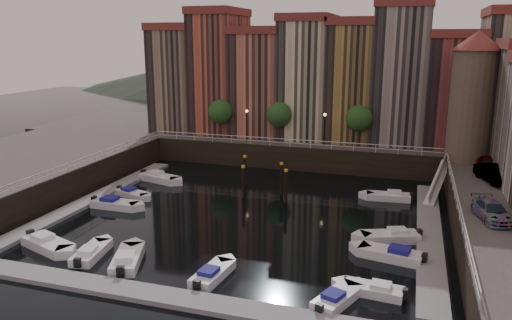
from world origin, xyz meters
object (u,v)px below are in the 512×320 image
(mooring_pilings, at_px, (263,180))
(boat_left_0, at_px, (47,244))
(boat_left_2, at_px, (114,204))
(car_c, at_px, (492,212))
(corner_tower, at_px, (473,95))
(gangway, at_px, (438,180))
(car_b, at_px, (494,175))
(boat_left_3, at_px, (132,194))
(car_a, at_px, (488,165))

(mooring_pilings, relative_size, boat_left_0, 1.18)
(boat_left_2, relative_size, car_c, 1.08)
(corner_tower, xyz_separation_m, mooring_pilings, (-20.21, -9.04, -8.54))
(gangway, height_order, car_b, car_b)
(boat_left_3, height_order, car_c, car_c)
(boat_left_0, distance_m, boat_left_3, 13.59)
(gangway, relative_size, car_a, 1.97)
(car_b, bearing_deg, boat_left_0, -170.14)
(corner_tower, relative_size, car_a, 3.27)
(mooring_pilings, xyz_separation_m, boat_left_3, (-12.87, -4.69, -1.32))
(gangway, xyz_separation_m, car_a, (4.59, 0.67, 1.80))
(boat_left_2, height_order, car_a, car_a)
(car_b, bearing_deg, boat_left_3, 169.61)
(mooring_pilings, bearing_deg, car_b, 2.41)
(gangway, bearing_deg, car_c, -77.83)
(boat_left_0, bearing_deg, gangway, 57.16)
(boat_left_3, bearing_deg, corner_tower, 40.97)
(boat_left_3, xyz_separation_m, car_b, (34.75, 5.61, 3.47))
(mooring_pilings, bearing_deg, car_a, 13.37)
(car_a, bearing_deg, boat_left_2, -161.84)
(car_c, bearing_deg, boat_left_3, 157.09)
(car_a, xyz_separation_m, car_c, (-1.50, -14.99, -0.06))
(boat_left_3, bearing_deg, mooring_pilings, 38.46)
(car_c, bearing_deg, mooring_pilings, 140.16)
(gangway, bearing_deg, car_b, -38.40)
(boat_left_2, bearing_deg, mooring_pilings, 32.88)
(corner_tower, bearing_deg, boat_left_0, -139.85)
(gangway, bearing_deg, boat_left_0, -142.26)
(corner_tower, height_order, boat_left_0, corner_tower)
(mooring_pilings, distance_m, car_a, 22.61)
(corner_tower, distance_m, boat_left_0, 43.46)
(gangway, height_order, mooring_pilings, gangway)
(car_a, height_order, car_b, car_b)
(boat_left_3, xyz_separation_m, car_c, (33.28, -5.10, 3.33))
(corner_tower, relative_size, boat_left_2, 2.81)
(car_c, bearing_deg, gangway, 87.97)
(car_a, bearing_deg, car_b, -93.52)
(car_a, relative_size, car_b, 0.87)
(boat_left_0, relative_size, car_a, 1.23)
(boat_left_0, distance_m, boat_left_2, 10.02)
(corner_tower, xyz_separation_m, car_c, (0.19, -18.83, -6.53))
(gangway, relative_size, boat_left_2, 1.69)
(car_a, bearing_deg, mooring_pilings, -169.79)
(corner_tower, height_order, car_b, corner_tower)
(boat_left_0, height_order, car_a, car_a)
(boat_left_3, distance_m, car_a, 36.32)
(corner_tower, distance_m, gangway, 9.86)
(boat_left_0, xyz_separation_m, car_a, (34.05, 23.47, 3.32))
(corner_tower, bearing_deg, car_a, -66.24)
(gangway, height_order, car_a, car_a)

